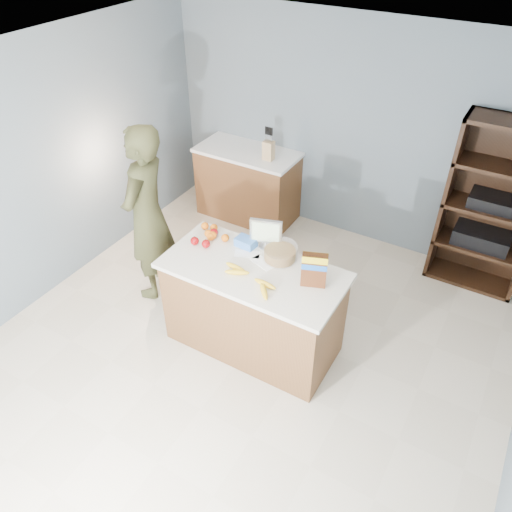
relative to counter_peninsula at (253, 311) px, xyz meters
The scene contains 15 objects.
floor 0.51m from the counter_peninsula, 90.00° to the right, with size 4.50×5.00×0.02m, color beige.
walls 1.27m from the counter_peninsula, 90.00° to the right, with size 4.52×5.02×2.51m.
counter_peninsula is the anchor object (origin of this frame).
back_cabinet 2.25m from the counter_peninsula, 122.28° to the left, with size 1.24×0.62×0.90m.
shelving_unit 2.61m from the counter_peninsula, 52.89° to the left, with size 0.90×0.40×1.80m.
person 1.40m from the counter_peninsula, behind, with size 0.66×0.44×1.82m, color #3A3A1F.
knife_block 2.11m from the counter_peninsula, 115.55° to the left, with size 0.12×0.10×0.31m.
envelopes 0.51m from the counter_peninsula, 113.97° to the left, with size 0.42×0.22×0.00m.
bananas 0.53m from the counter_peninsula, 67.87° to the right, with size 0.54×0.27×0.05m.
apples 0.77m from the counter_peninsula, 169.45° to the left, with size 0.19×0.27×0.08m.
oranges 0.80m from the counter_peninsula, 158.28° to the left, with size 0.34×0.21×0.07m.
blue_carton 0.62m from the counter_peninsula, 131.67° to the left, with size 0.18×0.12×0.08m, color blue.
salad_bowl 0.60m from the counter_peninsula, 61.68° to the left, with size 0.30×0.30×0.13m.
tv 0.72m from the counter_peninsula, 100.19° to the left, with size 0.28×0.12×0.28m.
cereal_box 0.84m from the counter_peninsula, ahead, with size 0.21×0.14×0.30m.
Camera 1 is at (1.66, -2.49, 3.52)m, focal length 35.00 mm.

